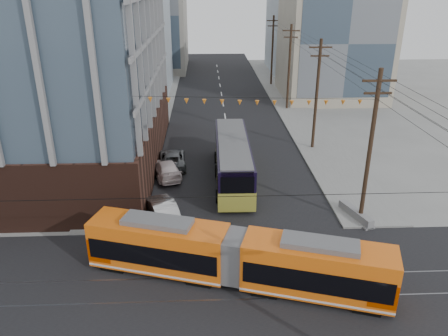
# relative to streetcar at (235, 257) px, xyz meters

# --- Properties ---
(bg_bldg_nw_near) EXTENTS (18.00, 16.00, 18.00)m
(bg_bldg_nw_near) POSITION_rel_streetcar_xyz_m (-16.00, 47.41, 7.34)
(bg_bldg_nw_near) COLOR #8C99A5
(bg_bldg_nw_near) RESTS_ON ground
(bg_bldg_ne_near) EXTENTS (14.00, 14.00, 16.00)m
(bg_bldg_ne_near) POSITION_rel_streetcar_xyz_m (17.00, 43.41, 6.34)
(bg_bldg_ne_near) COLOR gray
(bg_bldg_ne_near) RESTS_ON ground
(bg_bldg_nw_far) EXTENTS (16.00, 18.00, 20.00)m
(bg_bldg_nw_far) POSITION_rel_streetcar_xyz_m (-13.00, 67.41, 8.34)
(bg_bldg_nw_far) COLOR gray
(bg_bldg_nw_far) RESTS_ON ground
(bg_bldg_ne_far) EXTENTS (16.00, 16.00, 14.00)m
(bg_bldg_ne_far) POSITION_rel_streetcar_xyz_m (19.00, 63.41, 5.34)
(bg_bldg_ne_far) COLOR #8C99A5
(bg_bldg_ne_far) RESTS_ON ground
(utility_pole_far) EXTENTS (0.30, 0.30, 11.00)m
(utility_pole_far) POSITION_rel_streetcar_xyz_m (9.50, 51.41, 3.84)
(utility_pole_far) COLOR black
(utility_pole_far) RESTS_ON ground
(streetcar) EXTENTS (17.21, 7.39, 3.33)m
(streetcar) POSITION_rel_streetcar_xyz_m (0.00, 0.00, 0.00)
(streetcar) COLOR orange
(streetcar) RESTS_ON ground
(city_bus) EXTENTS (2.99, 13.07, 3.69)m
(city_bus) POSITION_rel_streetcar_xyz_m (0.77, 14.11, 0.18)
(city_bus) COLOR black
(city_bus) RESTS_ON ground
(parked_car_silver) EXTENTS (3.15, 5.13, 1.60)m
(parked_car_silver) POSITION_rel_streetcar_xyz_m (-4.73, 7.35, -0.87)
(parked_car_silver) COLOR #BCBCBC
(parked_car_silver) RESTS_ON ground
(parked_car_white) EXTENTS (3.32, 5.41, 1.46)m
(parked_car_white) POSITION_rel_streetcar_xyz_m (-5.05, 14.92, -0.93)
(parked_car_white) COLOR silver
(parked_car_white) RESTS_ON ground
(parked_car_grey) EXTENTS (2.81, 5.40, 1.45)m
(parked_car_grey) POSITION_rel_streetcar_xyz_m (-4.68, 17.31, -0.94)
(parked_car_grey) COLOR #595E61
(parked_car_grey) RESTS_ON ground
(jersey_barrier) EXTENTS (1.86, 3.60, 0.71)m
(jersey_barrier) POSITION_rel_streetcar_xyz_m (9.30, 6.86, -1.31)
(jersey_barrier) COLOR slate
(jersey_barrier) RESTS_ON ground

